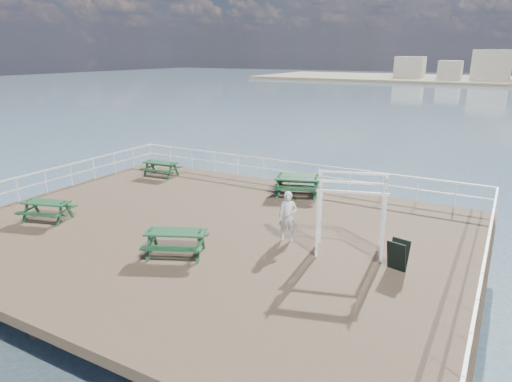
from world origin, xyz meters
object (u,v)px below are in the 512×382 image
at_px(picnic_table_e, 176,238).
at_px(person, 288,216).
at_px(picnic_table_b, 297,183).
at_px(picnic_table_c, 299,180).
at_px(picnic_table_a, 161,166).
at_px(trellis_arbor, 351,218).
at_px(picnic_table_d, 47,207).

height_order(picnic_table_e, person, person).
relative_size(picnic_table_b, picnic_table_c, 0.99).
relative_size(picnic_table_c, picnic_table_e, 1.03).
relative_size(picnic_table_b, picnic_table_e, 1.02).
distance_m(picnic_table_a, person, 10.21).
distance_m(picnic_table_e, trellis_arbor, 5.48).
relative_size(picnic_table_d, trellis_arbor, 0.78).
relative_size(picnic_table_b, trellis_arbor, 0.89).
height_order(picnic_table_b, picnic_table_c, picnic_table_c).
distance_m(picnic_table_b, picnic_table_c, 0.52).
xyz_separation_m(picnic_table_c, person, (1.91, -5.15, 0.24)).
height_order(picnic_table_d, picnic_table_e, picnic_table_e).
xyz_separation_m(picnic_table_b, picnic_table_e, (-0.77, -7.42, -0.03)).
bearing_deg(picnic_table_e, trellis_arbor, 6.41).
height_order(picnic_table_c, person, person).
relative_size(picnic_table_c, trellis_arbor, 0.90).
bearing_deg(picnic_table_b, trellis_arbor, -69.45).
bearing_deg(picnic_table_c, picnic_table_a, 166.76).
bearing_deg(picnic_table_e, picnic_table_c, 60.62).
bearing_deg(picnic_table_d, person, 0.04).
height_order(picnic_table_a, picnic_table_e, picnic_table_e).
bearing_deg(picnic_table_b, picnic_table_a, 162.66).
bearing_deg(picnic_table_b, picnic_table_e, -115.57).
xyz_separation_m(picnic_table_c, picnic_table_d, (-6.82, -7.85, -0.08)).
relative_size(picnic_table_b, picnic_table_d, 1.15).
height_order(picnic_table_a, picnic_table_d, picnic_table_d).
distance_m(picnic_table_a, picnic_table_e, 9.77).
distance_m(picnic_table_e, person, 3.76).
bearing_deg(trellis_arbor, picnic_table_a, 142.53).
xyz_separation_m(picnic_table_b, picnic_table_d, (-6.96, -7.36, -0.07)).
xyz_separation_m(picnic_table_b, person, (1.77, -4.65, 0.25)).
height_order(picnic_table_b, picnic_table_d, picnic_table_b).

